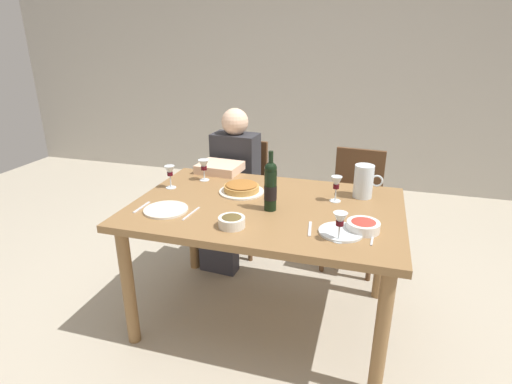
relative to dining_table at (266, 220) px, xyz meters
name	(u,v)px	position (x,y,z in m)	size (l,w,h in m)	color
ground_plane	(265,316)	(0.00, 0.00, -0.67)	(8.00, 8.00, 0.00)	#B2A893
back_wall	(330,61)	(0.00, 2.66, 0.73)	(8.00, 0.10, 2.80)	#B2ADA3
dining_table	(266,220)	(0.00, 0.00, 0.00)	(1.50, 1.00, 0.76)	olive
wine_bottle	(270,186)	(0.04, -0.06, 0.23)	(0.07, 0.07, 0.33)	black
water_pitcher	(364,183)	(0.51, 0.28, 0.18)	(0.17, 0.11, 0.20)	silver
baked_tart	(242,188)	(-0.20, 0.15, 0.12)	(0.27, 0.27, 0.06)	silver
salad_bowl	(363,225)	(0.54, -0.18, 0.12)	(0.16, 0.16, 0.06)	white
olive_bowl	(232,221)	(-0.09, -0.32, 0.12)	(0.13, 0.13, 0.06)	silver
wine_glass_left_diner	(204,166)	(-0.50, 0.29, 0.19)	(0.07, 0.07, 0.14)	silver
wine_glass_right_diner	(170,172)	(-0.65, 0.10, 0.20)	(0.06, 0.06, 0.14)	silver
wine_glass_centre	(340,221)	(0.43, -0.32, 0.19)	(0.07, 0.07, 0.14)	silver
wine_glass_spare	(336,184)	(0.37, 0.17, 0.20)	(0.06, 0.06, 0.15)	silver
dinner_plate_left_setting	(166,210)	(-0.50, -0.23, 0.10)	(0.24, 0.24, 0.01)	silver
dinner_plate_right_setting	(341,232)	(0.44, -0.24, 0.10)	(0.21, 0.21, 0.01)	silver
fork_left_setting	(142,207)	(-0.65, -0.23, 0.09)	(0.16, 0.01, 0.01)	silver
knife_left_setting	(191,213)	(-0.35, -0.23, 0.09)	(0.18, 0.01, 0.01)	silver
knife_right_setting	(373,237)	(0.59, -0.24, 0.09)	(0.18, 0.01, 0.01)	silver
spoon_right_setting	(310,229)	(0.29, -0.24, 0.09)	(0.16, 0.01, 0.01)	silver
chair_left	(242,188)	(-0.44, 0.89, -0.17)	(0.43, 0.43, 0.87)	brown
diner_left	(230,183)	(-0.46, 0.66, -0.05)	(0.36, 0.52, 1.16)	#2D2D33
chair_right	(355,201)	(0.46, 0.87, -0.17)	(0.43, 0.43, 0.87)	brown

